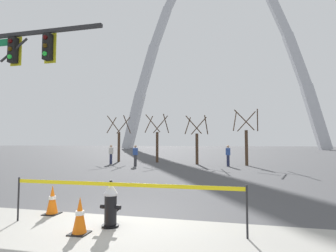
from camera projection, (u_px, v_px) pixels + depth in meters
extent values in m
plane|color=#474749|center=(120.00, 220.00, 6.12)|extent=(240.00, 240.00, 0.00)
cylinder|color=black|center=(110.00, 226.00, 5.59)|extent=(0.36, 0.36, 0.05)
cylinder|color=black|center=(111.00, 210.00, 5.61)|extent=(0.26, 0.26, 0.62)
cylinder|color=#B7B7BC|center=(111.00, 194.00, 5.63)|extent=(0.30, 0.30, 0.04)
cone|color=#B7B7BC|center=(111.00, 188.00, 5.64)|extent=(0.30, 0.30, 0.22)
cylinder|color=black|center=(111.00, 182.00, 5.65)|extent=(0.06, 0.06, 0.06)
cylinder|color=black|center=(103.00, 207.00, 5.65)|extent=(0.10, 0.09, 0.09)
cylinder|color=black|center=(118.00, 207.00, 5.57)|extent=(0.10, 0.09, 0.09)
cylinder|color=black|center=(114.00, 209.00, 5.80)|extent=(0.13, 0.14, 0.13)
cylinder|color=black|center=(116.00, 208.00, 5.88)|extent=(0.15, 0.03, 0.15)
cylinder|color=#232326|center=(18.00, 199.00, 6.02)|extent=(0.04, 0.04, 1.00)
cylinder|color=#232326|center=(247.00, 212.00, 4.93)|extent=(0.04, 0.04, 1.00)
cube|color=yellow|center=(122.00, 185.00, 5.50)|extent=(5.05, 0.04, 0.08)
cube|color=black|center=(52.00, 214.00, 6.56)|extent=(0.36, 0.36, 0.03)
cone|color=orange|center=(52.00, 199.00, 6.59)|extent=(0.28, 0.28, 0.70)
cylinder|color=white|center=(52.00, 198.00, 6.59)|extent=(0.17, 0.17, 0.08)
cube|color=black|center=(79.00, 233.00, 5.15)|extent=(0.36, 0.36, 0.03)
cone|color=orange|center=(80.00, 215.00, 5.18)|extent=(0.28, 0.28, 0.70)
cylinder|color=white|center=(80.00, 213.00, 5.18)|extent=(0.17, 0.17, 0.08)
cube|color=#232326|center=(38.00, 32.00, 9.03)|extent=(4.80, 0.12, 0.12)
cylinder|color=#232326|center=(14.00, 50.00, 9.21)|extent=(1.11, 0.08, 0.81)
cube|color=black|center=(13.00, 50.00, 9.22)|extent=(0.26, 0.24, 0.90)
cube|color=gold|center=(16.00, 51.00, 9.36)|extent=(0.44, 0.03, 1.04)
sphere|color=#360606|center=(10.00, 41.00, 9.11)|extent=(0.16, 0.16, 0.16)
sphere|color=#392706|center=(10.00, 49.00, 9.10)|extent=(0.16, 0.16, 0.16)
sphere|color=green|center=(10.00, 57.00, 9.08)|extent=(0.16, 0.16, 0.16)
cube|color=black|center=(48.00, 47.00, 8.91)|extent=(0.26, 0.24, 0.90)
cube|color=gold|center=(50.00, 48.00, 9.05)|extent=(0.44, 0.03, 1.04)
sphere|color=#360606|center=(45.00, 37.00, 8.80)|extent=(0.16, 0.16, 0.16)
sphere|color=#392706|center=(45.00, 46.00, 8.78)|extent=(0.16, 0.16, 0.16)
sphere|color=green|center=(45.00, 54.00, 8.77)|extent=(0.16, 0.16, 0.16)
cube|color=#B2B5BC|center=(134.00, 121.00, 72.71)|extent=(6.19, 2.40, 16.14)
cube|color=#B2B5BC|center=(147.00, 70.00, 72.74)|extent=(5.96, 2.19, 13.61)
cube|color=#B2B5BC|center=(161.00, 28.00, 72.61)|extent=(5.72, 1.98, 11.10)
cube|color=#B2B5BC|center=(279.00, 16.00, 65.76)|extent=(5.72, 1.98, 11.10)
cube|color=#B2B5BC|center=(297.00, 60.00, 64.18)|extent=(5.96, 2.19, 13.61)
cube|color=#B2B5BC|center=(316.00, 117.00, 62.44)|extent=(6.19, 2.40, 16.14)
cylinder|color=#473323|center=(119.00, 147.00, 24.46)|extent=(0.24, 0.24, 2.72)
cylinder|color=#473323|center=(112.00, 125.00, 24.93)|extent=(0.37, 1.46, 1.62)
cylinder|color=#473323|center=(127.00, 125.00, 24.32)|extent=(0.23, 1.47, 1.62)
cylinder|color=#473323|center=(123.00, 125.00, 25.38)|extent=(1.47, 0.23, 1.62)
cylinder|color=#473323|center=(114.00, 124.00, 23.82)|extent=(1.46, 0.40, 1.62)
cylinder|color=#473323|center=(157.00, 147.00, 23.71)|extent=(0.24, 0.24, 2.75)
cylinder|color=#473323|center=(149.00, 124.00, 24.19)|extent=(0.37, 1.47, 1.64)
cylinder|color=#473323|center=(166.00, 124.00, 23.56)|extent=(0.23, 1.49, 1.64)
cylinder|color=#473323|center=(160.00, 124.00, 24.64)|extent=(1.49, 0.23, 1.64)
cylinder|color=#473323|center=(153.00, 123.00, 23.07)|extent=(1.47, 0.40, 1.64)
cylinder|color=#473323|center=(197.00, 149.00, 21.61)|extent=(0.24, 0.24, 2.54)
cylinder|color=#473323|center=(188.00, 125.00, 22.05)|extent=(0.35, 1.37, 1.52)
cylinder|color=#473323|center=(206.00, 125.00, 21.48)|extent=(0.22, 1.38, 1.52)
cylinder|color=#473323|center=(199.00, 126.00, 22.48)|extent=(1.38, 0.22, 1.52)
cylinder|color=#473323|center=(194.00, 125.00, 21.02)|extent=(1.36, 0.38, 1.52)
cylinder|color=#473323|center=(246.00, 148.00, 20.44)|extent=(0.24, 0.24, 2.76)
cylinder|color=#473323|center=(235.00, 121.00, 20.93)|extent=(0.37, 1.48, 1.65)
cylinder|color=#473323|center=(258.00, 120.00, 20.30)|extent=(0.23, 1.50, 1.65)
cylinder|color=#473323|center=(246.00, 121.00, 21.39)|extent=(1.50, 0.23, 1.65)
cylinder|color=#473323|center=(244.00, 120.00, 19.80)|extent=(1.48, 0.40, 1.65)
cylinder|color=#232847|center=(111.00, 159.00, 21.59)|extent=(0.22, 0.22, 0.84)
cube|color=beige|center=(111.00, 151.00, 21.63)|extent=(0.39, 0.32, 0.54)
sphere|color=tan|center=(111.00, 146.00, 21.65)|extent=(0.20, 0.20, 0.20)
cylinder|color=#38383D|center=(135.00, 161.00, 19.86)|extent=(0.22, 0.22, 0.84)
cube|color=#2D4C99|center=(135.00, 151.00, 19.91)|extent=(0.35, 0.21, 0.54)
sphere|color=tan|center=(135.00, 146.00, 19.93)|extent=(0.20, 0.20, 0.20)
cylinder|color=#232847|center=(228.00, 161.00, 19.64)|extent=(0.22, 0.22, 0.84)
cube|color=#2D4C99|center=(228.00, 152.00, 19.68)|extent=(0.35, 0.39, 0.54)
sphere|color=tan|center=(228.00, 147.00, 19.70)|extent=(0.20, 0.20, 0.20)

